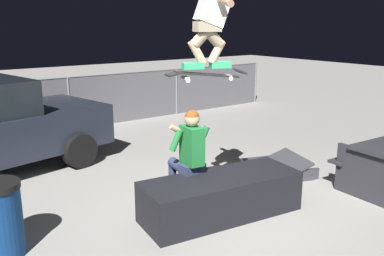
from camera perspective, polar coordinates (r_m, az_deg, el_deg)
name	(u,v)px	position (r m, az deg, el deg)	size (l,w,h in m)	color
ground_plane	(219,211)	(5.66, 3.71, -11.25)	(40.00, 40.00, 0.00)	gray
ledge_box_main	(221,196)	(5.44, 4.01, -9.29)	(2.07, 0.75, 0.53)	black
person_sitting_on_ledge	(188,153)	(5.50, -0.56, -3.41)	(0.60, 0.77, 1.36)	#2D3856
skateboard	(207,75)	(5.14, 2.03, 7.32)	(1.04, 0.47, 0.13)	black
skater_airborne	(212,17)	(5.12, 2.71, 14.99)	(0.64, 0.87, 1.12)	#2D9E66
kicker_ramp	(274,170)	(7.05, 11.18, -5.73)	(1.21, 1.17, 0.38)	#38383D
fence_back	(69,102)	(10.03, -16.47, 3.49)	(12.05, 0.05, 1.25)	slate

